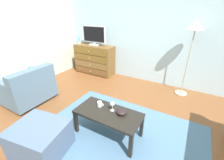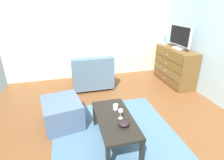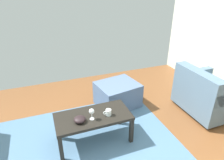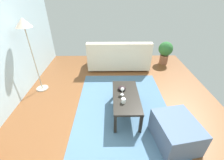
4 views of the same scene
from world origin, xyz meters
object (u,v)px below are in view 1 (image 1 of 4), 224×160
at_px(lava_lamp, 79,39).
at_px(mug, 100,104).
at_px(ottoman, 41,139).
at_px(standing_lamp, 194,33).
at_px(tv, 94,35).
at_px(armchair, 28,88).
at_px(bowl_decorative, 122,112).
at_px(dresser, 94,60).
at_px(wine_glass, 112,104).
at_px(coffee_table, 108,115).

distance_m(lava_lamp, mug, 2.88).
relative_size(ottoman, standing_lamp, 0.42).
distance_m(tv, armchair, 2.27).
relative_size(bowl_decorative, ottoman, 0.22).
bearing_deg(bowl_decorative, ottoman, -136.64).
relative_size(lava_lamp, mug, 2.89).
bearing_deg(standing_lamp, dresser, 178.93).
distance_m(wine_glass, ottoman, 1.11).
height_order(dresser, standing_lamp, standing_lamp).
bearing_deg(armchair, lava_lamp, 97.51).
bearing_deg(armchair, wine_glass, 2.57).
bearing_deg(wine_glass, mug, -178.61).
height_order(mug, armchair, armchair).
bearing_deg(ottoman, bowl_decorative, 43.36).
bearing_deg(lava_lamp, armchair, -82.49).
distance_m(lava_lamp, ottoman, 3.27).
distance_m(lava_lamp, coffee_table, 3.08).
bearing_deg(armchair, mug, 2.72).
distance_m(tv, wine_glass, 2.73).
relative_size(tv, bowl_decorative, 4.93).
relative_size(coffee_table, mug, 8.93).
relative_size(coffee_table, bowl_decorative, 6.51).
height_order(tv, coffee_table, tv).
bearing_deg(tv, lava_lamp, -172.88).
relative_size(dresser, mug, 10.89).
distance_m(dresser, standing_lamp, 2.78).
bearing_deg(lava_lamp, bowl_decorative, -38.28).
bearing_deg(bowl_decorative, lava_lamp, 141.72).
bearing_deg(ottoman, mug, 59.99).
bearing_deg(coffee_table, mug, 161.34).
relative_size(coffee_table, armchair, 1.09).
relative_size(mug, ottoman, 0.16).
bearing_deg(dresser, wine_glass, -48.13).
height_order(tv, lava_lamp, tv).
bearing_deg(standing_lamp, ottoman, -119.14).
xyz_separation_m(lava_lamp, armchair, (0.27, -2.02, -0.70)).
bearing_deg(coffee_table, wine_glass, 65.08).
relative_size(lava_lamp, coffee_table, 0.32).
xyz_separation_m(armchair, ottoman, (1.33, -0.72, -0.11)).
relative_size(dresser, lava_lamp, 3.76).
bearing_deg(lava_lamp, dresser, 4.78).
distance_m(tv, coffee_table, 2.80).
xyz_separation_m(tv, bowl_decorative, (1.91, -2.00, -0.71)).
distance_m(mug, armchair, 1.80).
bearing_deg(tv, ottoman, -69.34).
xyz_separation_m(mug, armchair, (-1.79, -0.09, -0.14)).
bearing_deg(tv, wine_glass, -48.76).
height_order(mug, standing_lamp, standing_lamp).
relative_size(tv, mug, 6.76).
relative_size(dresser, bowl_decorative, 7.94).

